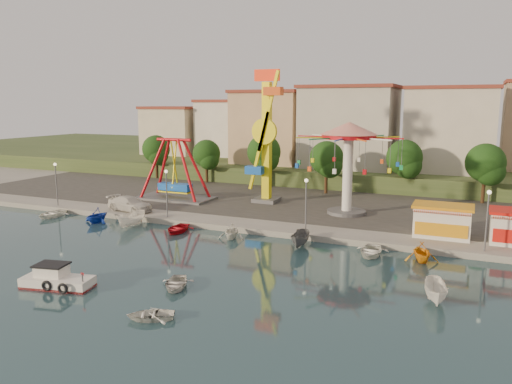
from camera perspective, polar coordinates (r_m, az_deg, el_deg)
The scene contains 36 objects.
ground at distance 41.55m, azimuth -10.79°, elevation -8.35°, with size 200.00×200.00×0.00m, color #143138.
quay_deck at distance 97.85m, azimuth 10.13°, elevation 2.49°, with size 200.00×100.00×0.60m, color #9E998E.
asphalt_pad at distance 67.47m, azimuth 3.69°, elevation -0.51°, with size 90.00×28.00×0.01m, color #4C4944.
hill_terrace at distance 102.54m, azimuth 10.81°, elevation 3.49°, with size 200.00×60.00×3.00m, color #384C26.
pirate_ship_ride at distance 65.71m, azimuth -9.29°, elevation 2.44°, with size 10.00×5.00×8.00m.
kamikaze_tower at distance 62.36m, azimuth 1.27°, elevation 6.04°, with size 3.93×3.10×16.50m.
wave_swinger at distance 56.71m, azimuth 10.52°, elevation 5.06°, with size 11.60×11.60×10.40m.
booth_left at distance 50.09m, azimuth 20.52°, elevation -3.07°, with size 5.40×3.78×3.08m.
lamp_post_0 at distance 65.77m, azimuth -21.84°, elevation 0.70°, with size 0.14×0.14×5.00m, color #59595E.
lamp_post_1 at distance 55.59m, azimuth -10.16°, elevation -0.33°, with size 0.14×0.14×5.00m, color #59595E.
lamp_post_2 at distance 48.66m, azimuth 5.72°, elevation -1.71°, with size 0.14×0.14×5.00m, color #59595E.
lamp_post_3 at distance 46.45m, azimuth 24.87°, elevation -3.19°, with size 0.14×0.14×5.00m, color #59595E.
tree_0 at distance 84.99m, azimuth -11.35°, elevation 4.83°, with size 4.60×4.60×7.19m.
tree_1 at distance 79.09m, azimuth -5.68°, elevation 4.39°, with size 4.35×4.35×6.80m.
tree_2 at distance 74.25m, azimuth 0.91°, elevation 4.63°, with size 5.02×5.02×7.85m.
tree_3 at distance 69.66m, azimuth 8.07°, elevation 3.86°, with size 4.68×4.68×7.32m.
tree_4 at distance 70.61m, azimuth 16.59°, elevation 3.78°, with size 4.86×4.86×7.60m.
tree_5 at distance 68.30m, azimuth 24.74°, elevation 3.04°, with size 4.83×4.83×7.54m.
building_0 at distance 96.42m, azimuth -11.94°, elevation 7.48°, with size 9.26×9.53×11.87m, color beige.
building_1 at distance 94.72m, azimuth -4.03°, elevation 6.64°, with size 12.33×9.01×8.63m, color silver.
building_2 at distance 89.86m, azimuth 3.64°, elevation 7.29°, with size 11.95×9.28×11.23m, color tan.
building_3 at distance 83.09m, azimuth 11.89°, elevation 6.16°, with size 12.59×10.50×9.20m, color beige.
building_4 at distance 84.80m, azimuth 21.35°, elevation 5.78°, with size 10.75×9.23×9.24m, color beige.
cabin_motorboat at distance 39.11m, azimuth -21.86°, elevation -9.37°, with size 5.36×2.92×1.79m.
rowboat_a at distance 36.65m, azimuth -9.16°, elevation -10.29°, with size 2.33×3.26×0.67m, color silver.
rowboat_b at distance 32.01m, azimuth -11.96°, elevation -13.56°, with size 2.09×2.93×0.61m, color white.
skiff at distance 35.68m, azimuth 19.89°, elevation -10.71°, with size 1.40×3.73×1.44m, color white.
van at distance 60.07m, azimuth -14.21°, elevation -1.31°, with size 2.37×5.82×1.69m, color silver.
moored_boat_0 at distance 62.51m, azimuth -22.35°, elevation -2.31°, with size 2.77×3.87×0.80m, color white.
moored_boat_1 at distance 57.85m, azimuth -17.74°, elevation -2.53°, with size 2.77×3.20×1.69m, color #1434B0.
moored_boat_2 at distance 54.94m, azimuth -14.09°, elevation -3.04°, with size 1.58×4.20×1.62m, color white.
moored_boat_3 at distance 51.78m, azimuth -9.00°, elevation -4.14°, with size 2.67×3.74×0.77m, color red.
moored_boat_4 at distance 48.70m, azimuth -2.81°, elevation -4.49°, with size 2.50×2.90×1.53m, color white.
moored_boat_5 at distance 46.10m, azimuth 5.10°, elevation -5.40°, with size 1.43×3.79×1.46m, color #595A5E.
moored_boat_6 at distance 44.66m, azimuth 12.98°, elevation -6.58°, with size 2.76×3.87×0.80m, color white.
moored_boat_7 at distance 44.02m, azimuth 18.40°, elevation -6.51°, with size 2.74×3.17×1.67m, color orange.
Camera 1 is at (22.58, -32.35, 13.05)m, focal length 35.00 mm.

